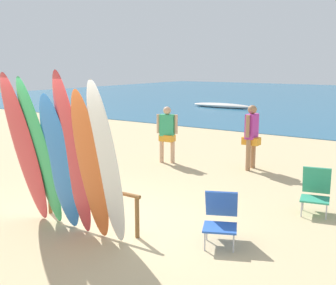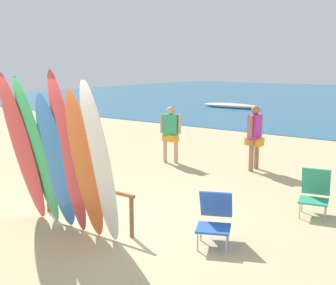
{
  "view_description": "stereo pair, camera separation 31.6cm",
  "coord_description": "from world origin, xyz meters",
  "px_view_note": "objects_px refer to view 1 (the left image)",
  "views": [
    {
      "loc": [
        5.01,
        -5.06,
        2.73
      ],
      "look_at": [
        0.0,
        2.38,
        1.06
      ],
      "focal_mm": 46.01,
      "sensor_mm": 36.0,
      "label": 1
    },
    {
      "loc": [
        5.27,
        -4.88,
        2.73
      ],
      "look_at": [
        0.0,
        2.38,
        1.06
      ],
      "focal_mm": 46.01,
      "sensor_mm": 36.0,
      "label": 2
    }
  ],
  "objects_px": {
    "surfboard_blue_2": "(60,164)",
    "beach_chair_red": "(221,215)",
    "surfboard_white_5": "(107,165)",
    "surfboard_orange_4": "(91,167)",
    "surfboard_rack": "(90,195)",
    "surfboard_red_3": "(72,156)",
    "beachgoer_strolling": "(251,133)",
    "distant_boat": "(222,106)",
    "beach_chair_blue": "(316,189)",
    "surfboard_green_1": "(40,154)",
    "surfboard_red_0": "(25,150)",
    "beachgoer_midbeach": "(167,131)"
  },
  "relations": [
    {
      "from": "surfboard_rack",
      "to": "beachgoer_strolling",
      "type": "relative_size",
      "value": 1.28
    },
    {
      "from": "beachgoer_strolling",
      "to": "beach_chair_red",
      "type": "xyz_separation_m",
      "value": [
        1.46,
        -4.57,
        -0.54
      ]
    },
    {
      "from": "surfboard_red_0",
      "to": "beach_chair_blue",
      "type": "bearing_deg",
      "value": 43.82
    },
    {
      "from": "surfboard_red_0",
      "to": "surfboard_green_1",
      "type": "xyz_separation_m",
      "value": [
        0.33,
        0.04,
        -0.03
      ]
    },
    {
      "from": "surfboard_blue_2",
      "to": "beachgoer_midbeach",
      "type": "xyz_separation_m",
      "value": [
        -1.37,
        5.08,
        -0.25
      ]
    },
    {
      "from": "surfboard_red_0",
      "to": "beach_chair_blue",
      "type": "height_order",
      "value": "surfboard_red_0"
    },
    {
      "from": "surfboard_blue_2",
      "to": "beach_chair_blue",
      "type": "bearing_deg",
      "value": 43.63
    },
    {
      "from": "surfboard_green_1",
      "to": "distant_boat",
      "type": "relative_size",
      "value": 0.66
    },
    {
      "from": "surfboard_red_0",
      "to": "surfboard_white_5",
      "type": "distance_m",
      "value": 1.78
    },
    {
      "from": "surfboard_red_0",
      "to": "beach_chair_red",
      "type": "height_order",
      "value": "surfboard_red_0"
    },
    {
      "from": "beachgoer_midbeach",
      "to": "beach_chair_blue",
      "type": "distance_m",
      "value": 4.9
    },
    {
      "from": "beachgoer_strolling",
      "to": "beachgoer_midbeach",
      "type": "distance_m",
      "value": 2.3
    },
    {
      "from": "beachgoer_strolling",
      "to": "distant_boat",
      "type": "xyz_separation_m",
      "value": [
        -7.65,
        13.45,
        -0.82
      ]
    },
    {
      "from": "surfboard_rack",
      "to": "beachgoer_midbeach",
      "type": "bearing_deg",
      "value": 108.31
    },
    {
      "from": "surfboard_orange_4",
      "to": "distant_boat",
      "type": "distance_m",
      "value": 20.59
    },
    {
      "from": "surfboard_red_3",
      "to": "beach_chair_red",
      "type": "bearing_deg",
      "value": 33.35
    },
    {
      "from": "surfboard_green_1",
      "to": "surfboard_red_0",
      "type": "bearing_deg",
      "value": -170.05
    },
    {
      "from": "beachgoer_midbeach",
      "to": "surfboard_white_5",
      "type": "bearing_deg",
      "value": -85.55
    },
    {
      "from": "surfboard_red_0",
      "to": "beach_chair_blue",
      "type": "xyz_separation_m",
      "value": [
        3.91,
        3.34,
        -0.86
      ]
    },
    {
      "from": "surfboard_red_3",
      "to": "beachgoer_strolling",
      "type": "bearing_deg",
      "value": 88.46
    },
    {
      "from": "surfboard_blue_2",
      "to": "surfboard_white_5",
      "type": "distance_m",
      "value": 1.03
    },
    {
      "from": "surfboard_white_5",
      "to": "beach_chair_red",
      "type": "xyz_separation_m",
      "value": [
        1.29,
        1.14,
        -0.84
      ]
    },
    {
      "from": "surfboard_white_5",
      "to": "beach_chair_blue",
      "type": "height_order",
      "value": "surfboard_white_5"
    },
    {
      "from": "surfboard_rack",
      "to": "surfboard_orange_4",
      "type": "distance_m",
      "value": 1.0
    },
    {
      "from": "surfboard_rack",
      "to": "surfboard_red_0",
      "type": "bearing_deg",
      "value": -147.45
    },
    {
      "from": "surfboard_rack",
      "to": "beach_chair_blue",
      "type": "bearing_deg",
      "value": 42.61
    },
    {
      "from": "surfboard_rack",
      "to": "beach_chair_red",
      "type": "xyz_separation_m",
      "value": [
        2.17,
        0.61,
        -0.11
      ]
    },
    {
      "from": "surfboard_blue_2",
      "to": "distant_boat",
      "type": "height_order",
      "value": "surfboard_blue_2"
    },
    {
      "from": "surfboard_rack",
      "to": "surfboard_white_5",
      "type": "distance_m",
      "value": 1.26
    },
    {
      "from": "surfboard_blue_2",
      "to": "surfboard_orange_4",
      "type": "relative_size",
      "value": 0.96
    },
    {
      "from": "surfboard_red_0",
      "to": "surfboard_blue_2",
      "type": "relative_size",
      "value": 1.14
    },
    {
      "from": "surfboard_green_1",
      "to": "distant_boat",
      "type": "distance_m",
      "value": 20.23
    },
    {
      "from": "surfboard_red_0",
      "to": "surfboard_blue_2",
      "type": "distance_m",
      "value": 0.77
    },
    {
      "from": "surfboard_red_3",
      "to": "beachgoer_strolling",
      "type": "height_order",
      "value": "surfboard_red_3"
    },
    {
      "from": "surfboard_orange_4",
      "to": "beach_chair_blue",
      "type": "xyz_separation_m",
      "value": [
        2.46,
        3.29,
        -0.76
      ]
    },
    {
      "from": "surfboard_green_1",
      "to": "beachgoer_strolling",
      "type": "bearing_deg",
      "value": 80.79
    },
    {
      "from": "surfboard_blue_2",
      "to": "beach_chair_red",
      "type": "height_order",
      "value": "surfboard_blue_2"
    },
    {
      "from": "surfboard_red_0",
      "to": "surfboard_blue_2",
      "type": "xyz_separation_m",
      "value": [
        0.75,
        0.08,
        -0.16
      ]
    },
    {
      "from": "surfboard_blue_2",
      "to": "beachgoer_midbeach",
      "type": "relative_size",
      "value": 1.5
    },
    {
      "from": "surfboard_green_1",
      "to": "beach_chair_blue",
      "type": "distance_m",
      "value": 4.94
    },
    {
      "from": "surfboard_green_1",
      "to": "surfboard_red_3",
      "type": "bearing_deg",
      "value": 4.14
    },
    {
      "from": "surfboard_orange_4",
      "to": "surfboard_white_5",
      "type": "bearing_deg",
      "value": -1.98
    },
    {
      "from": "beach_chair_blue",
      "to": "distant_boat",
      "type": "bearing_deg",
      "value": 109.68
    },
    {
      "from": "surfboard_blue_2",
      "to": "surfboard_white_5",
      "type": "bearing_deg",
      "value": -4.02
    },
    {
      "from": "distant_boat",
      "to": "surfboard_white_5",
      "type": "bearing_deg",
      "value": -67.77
    },
    {
      "from": "beachgoer_strolling",
      "to": "distant_boat",
      "type": "bearing_deg",
      "value": -151.26
    },
    {
      "from": "beachgoer_midbeach",
      "to": "beach_chair_blue",
      "type": "bearing_deg",
      "value": -42.5
    },
    {
      "from": "beach_chair_red",
      "to": "distant_boat",
      "type": "height_order",
      "value": "beach_chair_red"
    },
    {
      "from": "surfboard_red_3",
      "to": "distant_boat",
      "type": "height_order",
      "value": "surfboard_red_3"
    },
    {
      "from": "surfboard_white_5",
      "to": "beach_chair_blue",
      "type": "xyz_separation_m",
      "value": [
        2.14,
        3.3,
        -0.83
      ]
    }
  ]
}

